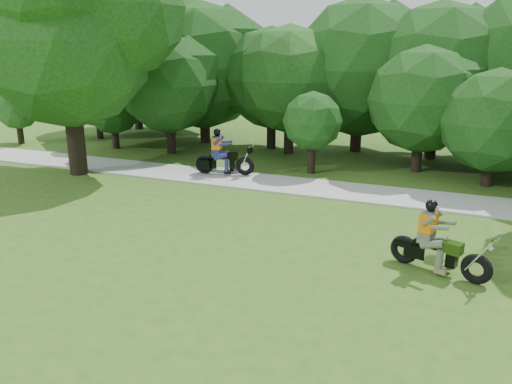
% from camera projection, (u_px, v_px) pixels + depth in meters
% --- Properties ---
extents(ground, '(100.00, 100.00, 0.00)m').
position_uv_depth(ground, '(266.00, 295.00, 10.06)').
color(ground, '#335B1A').
rests_on(ground, ground).
extents(walkway, '(60.00, 2.20, 0.06)m').
position_uv_depth(walkway, '(351.00, 192.00, 17.15)').
color(walkway, '#ABABA5').
rests_on(walkway, ground).
extents(tree_line, '(39.03, 11.40, 7.70)m').
position_uv_depth(tree_line, '(415.00, 75.00, 21.56)').
color(tree_line, black).
rests_on(tree_line, ground).
extents(big_tree_west, '(8.64, 6.56, 9.96)m').
position_uv_depth(big_tree_west, '(70.00, 20.00, 18.41)').
color(big_tree_west, black).
rests_on(big_tree_west, ground).
extents(chopper_motorcycle, '(2.24, 1.09, 1.63)m').
position_uv_depth(chopper_motorcycle, '(435.00, 246.00, 10.96)').
color(chopper_motorcycle, black).
rests_on(chopper_motorcycle, ground).
extents(touring_motorcycle, '(2.32, 1.05, 1.78)m').
position_uv_depth(touring_motorcycle, '(221.00, 158.00, 19.20)').
color(touring_motorcycle, black).
rests_on(touring_motorcycle, walkway).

